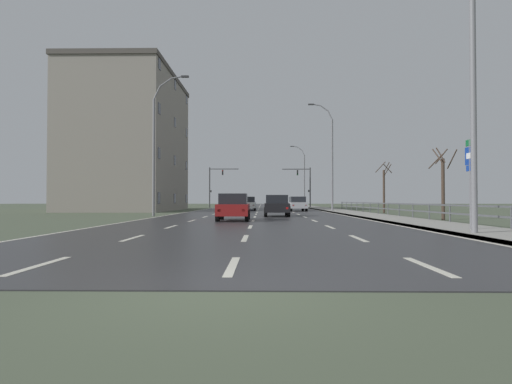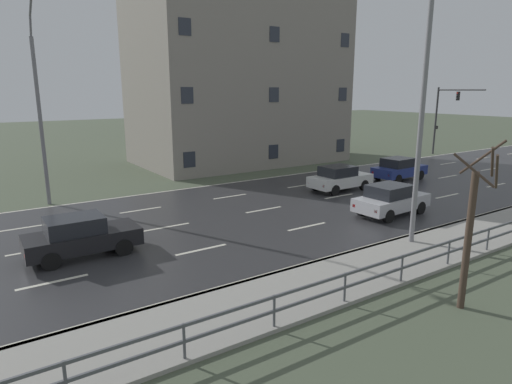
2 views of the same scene
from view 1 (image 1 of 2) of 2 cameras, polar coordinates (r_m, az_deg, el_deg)
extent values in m
cube|color=#4C5642|center=(53.46, 0.34, -2.47)|extent=(160.00, 160.00, 0.12)
cube|color=#303033|center=(65.45, 0.44, -2.16)|extent=(14.00, 120.00, 0.02)
cube|color=beige|center=(8.55, -27.69, -8.95)|extent=(0.16, 2.20, 0.01)
cube|color=beige|center=(13.51, -16.60, -6.10)|extent=(0.16, 2.20, 0.01)
cube|color=beige|center=(18.72, -11.60, -4.72)|extent=(0.16, 2.20, 0.01)
cube|color=beige|center=(24.01, -8.80, -3.93)|extent=(0.16, 2.20, 0.01)
cube|color=beige|center=(29.34, -7.02, -3.42)|extent=(0.16, 2.20, 0.01)
cube|color=beige|center=(34.70, -5.78, -3.06)|extent=(0.16, 2.20, 0.01)
cube|color=beige|center=(40.06, -4.88, -2.80)|extent=(0.16, 2.20, 0.01)
cube|color=beige|center=(45.44, -4.19, -2.60)|extent=(0.16, 2.20, 0.01)
cube|color=beige|center=(50.82, -3.65, -2.44)|extent=(0.16, 2.20, 0.01)
cube|color=beige|center=(56.20, -3.21, -2.32)|extent=(0.16, 2.20, 0.01)
cube|color=beige|center=(61.58, -2.85, -2.21)|extent=(0.16, 2.20, 0.01)
cube|color=beige|center=(66.97, -2.54, -2.12)|extent=(0.16, 2.20, 0.01)
cube|color=beige|center=(72.36, -2.29, -2.05)|extent=(0.16, 2.20, 0.01)
cube|color=beige|center=(77.75, -2.06, -1.98)|extent=(0.16, 2.20, 0.01)
cube|color=beige|center=(83.15, -1.87, -1.93)|extent=(0.16, 2.20, 0.01)
cube|color=beige|center=(88.54, -1.70, -1.88)|extent=(0.16, 2.20, 0.01)
cube|color=beige|center=(93.93, -1.55, -1.83)|extent=(0.16, 2.20, 0.01)
cube|color=beige|center=(99.33, -1.41, -1.79)|extent=(0.16, 2.20, 0.01)
cube|color=beige|center=(104.73, -1.29, -1.76)|extent=(0.16, 2.20, 0.01)
cube|color=beige|center=(110.12, -1.18, -1.73)|extent=(0.16, 2.20, 0.01)
cube|color=beige|center=(115.52, -1.09, -1.70)|extent=(0.16, 2.20, 0.01)
cube|color=beige|center=(120.91, -1.00, -1.67)|extent=(0.16, 2.20, 0.01)
cube|color=beige|center=(7.55, -3.28, -10.14)|extent=(0.16, 2.20, 0.01)
cube|color=beige|center=(12.91, -1.51, -6.38)|extent=(0.16, 2.20, 0.01)
cube|color=beige|center=(18.29, -0.79, -4.83)|extent=(0.16, 2.20, 0.01)
cube|color=beige|center=(23.68, -0.40, -3.98)|extent=(0.16, 2.20, 0.01)
cube|color=beige|center=(29.07, -0.15, -3.45)|extent=(0.16, 2.20, 0.01)
cube|color=beige|center=(34.46, 0.01, -3.08)|extent=(0.16, 2.20, 0.01)
cube|color=beige|center=(39.86, 0.14, -2.81)|extent=(0.16, 2.20, 0.01)
cube|color=beige|center=(45.26, 0.23, -2.61)|extent=(0.16, 2.20, 0.01)
cube|color=beige|center=(50.66, 0.30, -2.45)|extent=(0.16, 2.20, 0.01)
cube|color=beige|center=(56.06, 0.36, -2.32)|extent=(0.16, 2.20, 0.01)
cube|color=beige|center=(61.45, 0.41, -2.21)|extent=(0.16, 2.20, 0.01)
cube|color=beige|center=(66.85, 0.45, -2.12)|extent=(0.16, 2.20, 0.01)
cube|color=beige|center=(72.25, 0.49, -2.05)|extent=(0.16, 2.20, 0.01)
cube|color=beige|center=(77.65, 0.52, -1.98)|extent=(0.16, 2.20, 0.01)
cube|color=beige|center=(83.05, 0.55, -1.93)|extent=(0.16, 2.20, 0.01)
cube|color=beige|center=(88.45, 0.57, -1.88)|extent=(0.16, 2.20, 0.01)
cube|color=beige|center=(93.85, 0.59, -1.83)|extent=(0.16, 2.20, 0.01)
cube|color=beige|center=(99.25, 0.61, -1.79)|extent=(0.16, 2.20, 0.01)
cube|color=beige|center=(104.65, 0.62, -1.76)|extent=(0.16, 2.20, 0.01)
cube|color=beige|center=(110.05, 0.64, -1.73)|extent=(0.16, 2.20, 0.01)
cube|color=beige|center=(115.45, 0.65, -1.70)|extent=(0.16, 2.20, 0.01)
cube|color=beige|center=(120.85, 0.66, -1.67)|extent=(0.16, 2.20, 0.01)
cube|color=beige|center=(8.09, 22.65, -9.45)|extent=(0.16, 2.20, 0.01)
cube|color=beige|center=(13.23, 13.91, -6.22)|extent=(0.16, 2.20, 0.01)
cube|color=beige|center=(18.52, 10.14, -4.76)|extent=(0.16, 2.20, 0.01)
cube|color=beige|center=(23.85, 8.05, -3.95)|extent=(0.16, 2.20, 0.01)
cube|color=beige|center=(29.21, 6.74, -3.43)|extent=(0.16, 2.20, 0.01)
cube|color=beige|center=(34.59, 5.83, -3.07)|extent=(0.16, 2.20, 0.01)
cube|color=beige|center=(39.97, 5.17, -2.80)|extent=(0.16, 2.20, 0.01)
cube|color=beige|center=(45.35, 4.66, -2.60)|extent=(0.16, 2.20, 0.01)
cube|color=beige|center=(50.74, 4.26, -2.44)|extent=(0.16, 2.20, 0.01)
cube|color=beige|center=(56.13, 3.94, -2.32)|extent=(0.16, 2.20, 0.01)
cube|color=beige|center=(61.52, 3.68, -2.21)|extent=(0.16, 2.20, 0.01)
cube|color=beige|center=(66.92, 3.45, -2.12)|extent=(0.16, 2.20, 0.01)
cube|color=beige|center=(72.31, 3.26, -2.05)|extent=(0.16, 2.20, 0.01)
cube|color=beige|center=(77.71, 3.10, -1.98)|extent=(0.16, 2.20, 0.01)
cube|color=beige|center=(83.10, 2.96, -1.92)|extent=(0.16, 2.20, 0.01)
cube|color=beige|center=(88.50, 2.84, -1.88)|extent=(0.16, 2.20, 0.01)
cube|color=beige|center=(93.89, 2.73, -1.83)|extent=(0.16, 2.20, 0.01)
cube|color=beige|center=(99.29, 2.63, -1.79)|extent=(0.16, 2.20, 0.01)
cube|color=beige|center=(104.69, 2.54, -1.76)|extent=(0.16, 2.20, 0.01)
cube|color=beige|center=(110.09, 2.46, -1.72)|extent=(0.16, 2.20, 0.01)
cube|color=beige|center=(115.48, 2.39, -1.70)|extent=(0.16, 2.20, 0.01)
cube|color=beige|center=(120.88, 2.32, -1.67)|extent=(0.16, 2.20, 0.01)
cube|color=beige|center=(65.75, 6.43, -2.13)|extent=(0.16, 120.00, 0.01)
cube|color=beige|center=(65.87, -5.53, -2.14)|extent=(0.16, 120.00, 0.01)
cube|color=gray|center=(65.93, 7.86, -2.10)|extent=(3.00, 120.00, 0.12)
cube|color=slate|center=(65.78, 6.63, -2.10)|extent=(0.16, 120.00, 0.12)
cube|color=#515459|center=(32.20, 17.72, -1.52)|extent=(0.06, 35.51, 0.08)
cube|color=#515459|center=(32.20, 17.73, -2.23)|extent=(0.06, 35.51, 0.08)
cylinder|color=#515459|center=(18.18, 31.76, -3.18)|extent=(0.07, 0.07, 1.00)
cylinder|color=#515459|center=(20.40, 28.10, -2.97)|extent=(0.07, 0.07, 1.00)
cylinder|color=#515459|center=(22.69, 25.17, -2.79)|extent=(0.07, 0.07, 1.00)
cylinder|color=#515459|center=(25.02, 22.78, -2.65)|extent=(0.07, 0.07, 1.00)
cylinder|color=#515459|center=(27.39, 20.80, -2.52)|extent=(0.07, 0.07, 1.00)
cylinder|color=#515459|center=(29.79, 19.14, -2.41)|extent=(0.07, 0.07, 1.00)
cylinder|color=#515459|center=(32.21, 17.73, -2.32)|extent=(0.07, 0.07, 1.00)
cylinder|color=#515459|center=(34.64, 16.52, -2.24)|extent=(0.07, 0.07, 1.00)
cylinder|color=#515459|center=(37.09, 15.46, -2.16)|extent=(0.07, 0.07, 1.00)
cylinder|color=#515459|center=(39.55, 14.54, -2.10)|extent=(0.07, 0.07, 1.00)
cylinder|color=#515459|center=(42.02, 13.72, -2.04)|extent=(0.07, 0.07, 1.00)
cylinder|color=#515459|center=(44.50, 13.00, -1.99)|extent=(0.07, 0.07, 1.00)
cylinder|color=#515459|center=(46.98, 12.35, -1.95)|extent=(0.07, 0.07, 1.00)
cylinder|color=#515459|center=(49.47, 11.77, -1.91)|extent=(0.07, 0.07, 1.00)
cylinder|color=slate|center=(15.99, 27.75, 12.27)|extent=(0.20, 0.20, 9.75)
cylinder|color=slate|center=(42.64, 10.46, 3.60)|extent=(0.20, 0.20, 9.40)
cylinder|color=slate|center=(43.33, 10.17, 10.39)|extent=(0.51, 0.11, 0.92)
cylinder|color=slate|center=(43.39, 9.37, 11.33)|extent=(0.85, 0.11, 0.64)
cylinder|color=slate|center=(43.35, 8.21, 11.82)|extent=(0.96, 0.11, 0.28)
cube|color=#333335|center=(43.30, 7.58, 11.88)|extent=(0.56, 0.24, 0.12)
cylinder|color=slate|center=(70.36, 6.68, 1.50)|extent=(0.20, 0.20, 8.81)
cylinder|color=slate|center=(70.73, 6.51, 5.42)|extent=(0.49, 0.11, 0.89)
cylinder|color=slate|center=(70.76, 6.04, 5.97)|extent=(0.83, 0.11, 0.62)
cylinder|color=slate|center=(70.73, 5.36, 6.26)|extent=(0.94, 0.11, 0.27)
cube|color=#333335|center=(70.70, 4.98, 6.29)|extent=(0.56, 0.24, 0.12)
cylinder|color=slate|center=(31.92, -13.92, 4.65)|extent=(0.20, 0.20, 8.79)
cylinder|color=slate|center=(32.71, -13.49, 13.18)|extent=(0.54, 0.11, 0.99)
cylinder|color=slate|center=(32.76, -12.35, 14.55)|extent=(0.92, 0.11, 0.69)
cylinder|color=slate|center=(32.67, -10.68, 15.30)|extent=(1.05, 0.11, 0.29)
cube|color=#333335|center=(32.58, -9.76, 15.42)|extent=(0.56, 0.24, 0.12)
cylinder|color=slate|center=(17.57, 27.47, 0.84)|extent=(0.09, 0.09, 3.53)
cube|color=#146633|center=(17.69, 27.37, 6.08)|extent=(0.03, 0.56, 0.24)
cube|color=#143899|center=(17.63, 27.38, 4.46)|extent=(0.03, 0.68, 0.68)
cube|color=white|center=(17.63, 27.32, 4.47)|extent=(0.01, 0.44, 0.22)
cube|color=#143899|center=(17.60, 27.40, 2.94)|extent=(0.03, 0.52, 0.22)
cylinder|color=#38383A|center=(64.41, 7.48, 0.60)|extent=(0.18, 0.18, 6.24)
cylinder|color=#38383A|center=(64.34, 5.55, 3.16)|extent=(4.33, 0.12, 0.12)
cube|color=black|center=(64.32, 5.75, 2.67)|extent=(0.20, 0.28, 0.80)
sphere|color=#2D2D2D|center=(64.19, 5.76, 2.91)|extent=(0.14, 0.14, 0.14)
sphere|color=#2D2D2D|center=(64.17, 5.76, 2.68)|extent=(0.14, 0.14, 0.14)
sphere|color=green|center=(64.16, 5.76, 2.45)|extent=(0.14, 0.14, 0.14)
cube|color=black|center=(64.32, 7.29, 0.14)|extent=(0.18, 0.12, 0.32)
cylinder|color=#38383A|center=(66.15, -6.41, 0.62)|extent=(0.18, 0.18, 6.40)
cylinder|color=#38383A|center=(66.05, -4.42, 3.18)|extent=(4.62, 0.12, 0.12)
cube|color=black|center=(66.03, -4.62, 2.71)|extent=(0.20, 0.28, 0.80)
sphere|color=red|center=(65.90, -4.63, 2.94)|extent=(0.14, 0.14, 0.14)
sphere|color=#2D2D2D|center=(65.89, -4.63, 2.71)|extent=(0.14, 0.14, 0.14)
sphere|color=#2D2D2D|center=(65.87, -4.63, 2.49)|extent=(0.14, 0.14, 0.14)
cube|color=black|center=(66.06, -6.23, 0.10)|extent=(0.18, 0.12, 0.32)
cube|color=#B7B7BC|center=(44.84, 5.68, -1.82)|extent=(1.96, 4.18, 0.64)
cube|color=black|center=(44.59, 5.72, -1.02)|extent=(1.66, 2.07, 0.60)
cube|color=slate|center=(45.53, 5.57, -1.05)|extent=(1.41, 0.15, 0.51)
cylinder|color=black|center=(46.21, 6.47, -2.19)|extent=(0.25, 0.67, 0.66)
cylinder|color=black|center=(46.01, 4.48, -2.20)|extent=(0.25, 0.67, 0.66)
cylinder|color=black|center=(43.70, 6.96, -2.25)|extent=(0.25, 0.67, 0.66)
cylinder|color=black|center=(43.48, 4.85, -2.26)|extent=(0.25, 0.67, 0.66)
cube|color=red|center=(42.74, 5.17, -1.85)|extent=(0.16, 0.05, 0.14)
cube|color=red|center=(42.92, 6.92, -1.85)|extent=(0.16, 0.05, 0.14)
cube|color=silver|center=(46.46, -1.16, -1.80)|extent=(1.86, 4.14, 0.64)
cube|color=black|center=(46.20, -1.16, -1.03)|extent=(1.61, 2.04, 0.60)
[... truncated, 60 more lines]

